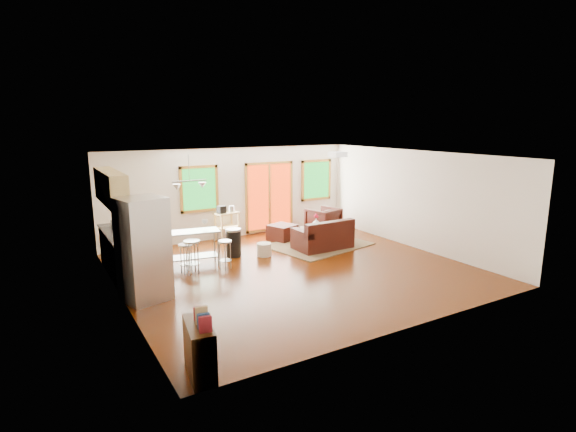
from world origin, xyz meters
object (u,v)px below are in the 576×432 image
loveseat (324,237)px  refrigerator (144,249)px  island (191,242)px  rug (318,245)px  kitchen_cart (226,216)px  ottoman (282,232)px  armchair (323,219)px  coffee_table (318,230)px

loveseat → refrigerator: size_ratio=0.77×
refrigerator → island: size_ratio=1.41×
rug → kitchen_cart: kitchen_cart is taller
refrigerator → island: bearing=33.8°
rug → kitchen_cart: (-1.96, 1.80, 0.68)m
refrigerator → kitchen_cart: 4.49m
island → kitchen_cart: kitchen_cart is taller
rug → ottoman: bearing=120.3°
refrigerator → armchair: bearing=10.0°
kitchen_cart → armchair: bearing=-13.9°
loveseat → ottoman: (-0.48, 1.36, -0.09)m
loveseat → ottoman: loveseat is taller
rug → island: 3.64m
loveseat → refrigerator: bearing=-168.2°
loveseat → armchair: 1.77m
rug → coffee_table: (0.22, 0.37, 0.32)m
island → kitchen_cart: (1.64, 1.79, 0.11)m
loveseat → ottoman: size_ratio=2.28×
rug → loveseat: (-0.10, -0.37, 0.30)m
coffee_table → refrigerator: size_ratio=0.56×
island → armchair: bearing=13.5°
armchair → refrigerator: size_ratio=0.44×
coffee_table → ottoman: ottoman is taller
armchair → kitchen_cart: kitchen_cart is taller
kitchen_cart → loveseat: bearing=-49.4°
armchair → island: size_ratio=0.62×
loveseat → island: (-3.50, 0.38, 0.26)m
coffee_table → refrigerator: (-5.19, -1.88, 0.65)m
loveseat → refrigerator: (-4.88, -1.13, 0.67)m
armchair → refrigerator: bearing=8.1°
kitchen_cart → rug: bearing=-42.6°
loveseat → coffee_table: (0.31, 0.74, 0.01)m
refrigerator → ottoman: bearing=15.7°
ottoman → kitchen_cart: 1.66m
loveseat → coffee_table: loveseat is taller
rug → island: size_ratio=1.82×
rug → kitchen_cart: size_ratio=2.51×
rug → island: bearing=179.8°
loveseat → island: 3.53m
kitchen_cart → island: bearing=-132.5°
island → rug: bearing=-0.2°
loveseat → island: island is taller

